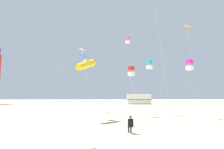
# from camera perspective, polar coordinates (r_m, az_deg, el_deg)

# --- Properties ---
(kite_flyer_standing) EXTENTS (0.35, 0.51, 1.16)m
(kite_flyer_standing) POSITION_cam_1_polar(r_m,az_deg,el_deg) (12.32, 5.76, -15.08)
(kite_flyer_standing) COLOR black
(kite_flyer_standing) RESTS_ON ground
(kite_diamond_white) EXTENTS (3.18, 2.36, 10.08)m
(kite_diamond_white) POSITION_cam_1_polar(r_m,az_deg,el_deg) (30.03, -9.46, 7.04)
(kite_diamond_white) COLOR silver
(kite_diamond_white) RESTS_ON ground
(kite_diamond_blue) EXTENTS (2.16, 2.16, 7.06)m
(kite_diamond_blue) POSITION_cam_1_polar(r_m,az_deg,el_deg) (20.68, -8.72, 5.16)
(kite_diamond_blue) COLOR silver
(kite_diamond_blue) RESTS_ON ground
(kite_tube_gold) EXTENTS (3.76, 4.00, 6.26)m
(kite_tube_gold) POSITION_cam_1_polar(r_m,az_deg,el_deg) (18.61, -8.12, 3.16)
(kite_tube_gold) COLOR silver
(kite_tube_gold) RESTS_ON ground
(kite_box_magenta) EXTENTS (3.35, 2.87, 6.38)m
(kite_box_magenta) POSITION_cam_1_polar(r_m,az_deg,el_deg) (21.97, 23.06, 2.77)
(kite_box_magenta) COLOR silver
(kite_box_magenta) RESTS_ON ground
(kite_box_rainbow) EXTENTS (3.34, 2.36, 12.89)m
(kite_box_rainbow) POSITION_cam_1_polar(r_m,az_deg,el_deg) (33.33, 4.94, 10.66)
(kite_box_rainbow) COLOR silver
(kite_box_rainbow) RESTS_ON ground
(kite_diamond_orange) EXTENTS (1.45, 1.45, 11.55)m
(kite_diamond_orange) POSITION_cam_1_polar(r_m,az_deg,el_deg) (26.00, 22.55, 12.77)
(kite_diamond_orange) COLOR silver
(kite_diamond_orange) RESTS_ON ground
(kite_box_cyan) EXTENTS (2.62, 2.62, 7.06)m
(kite_box_cyan) POSITION_cam_1_polar(r_m,az_deg,el_deg) (24.46, 11.61, 3.09)
(kite_box_cyan) COLOR silver
(kite_box_cyan) RESTS_ON ground
(kite_box_scarlet) EXTENTS (2.51, 2.04, 5.98)m
(kite_box_scarlet) POSITION_cam_1_polar(r_m,az_deg,el_deg) (22.56, 6.01, 1.04)
(kite_box_scarlet) COLOR silver
(kite_box_scarlet) RESTS_ON ground
(rv_van_white) EXTENTS (6.61, 2.87, 2.80)m
(rv_van_white) POSITION_cam_1_polar(r_m,az_deg,el_deg) (50.91, 8.45, -7.63)
(rv_van_white) COLOR white
(rv_van_white) RESTS_ON ground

